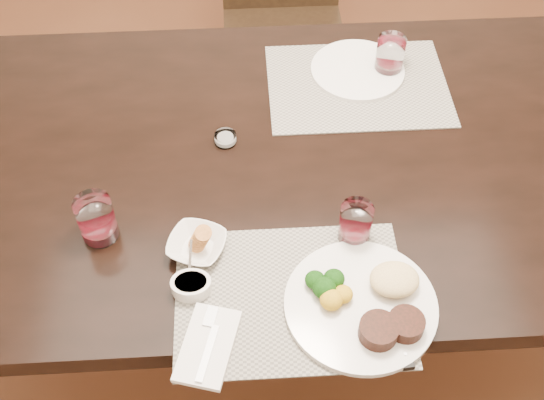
{
  "coord_description": "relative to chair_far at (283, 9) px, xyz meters",
  "views": [
    {
      "loc": [
        -0.16,
        -1.1,
        1.92
      ],
      "look_at": [
        -0.1,
        -0.19,
        0.82
      ],
      "focal_mm": 45.0,
      "sensor_mm": 36.0,
      "label": 1
    }
  ],
  "objects": [
    {
      "name": "ground_plane",
      "position": [
        0.0,
        -0.93,
        -0.5
      ],
      "size": [
        4.5,
        4.5,
        0.0
      ],
      "primitive_type": "plane",
      "color": "#472617",
      "rests_on": "ground"
    },
    {
      "name": "dining_table",
      "position": [
        0.0,
        -0.93,
        0.16
      ],
      "size": [
        2.0,
        1.0,
        0.75
      ],
      "color": "black",
      "rests_on": "ground"
    },
    {
      "name": "chair_far",
      "position": [
        0.0,
        0.0,
        0.0
      ],
      "size": [
        0.42,
        0.42,
        0.9
      ],
      "color": "black",
      "rests_on": "ground"
    },
    {
      "name": "placemat_near",
      "position": [
        -0.08,
        -1.32,
        0.25
      ],
      "size": [
        0.46,
        0.34,
        0.0
      ],
      "primitive_type": "cube",
      "color": "gray",
      "rests_on": "dining_table"
    },
    {
      "name": "placemat_far",
      "position": [
        0.14,
        -0.7,
        0.25
      ],
      "size": [
        0.46,
        0.34,
        0.0
      ],
      "primitive_type": "cube",
      "color": "gray",
      "rests_on": "dining_table"
    },
    {
      "name": "dinner_plate",
      "position": [
        0.07,
        -1.36,
        0.27
      ],
      "size": [
        0.3,
        0.3,
        0.05
      ],
      "rotation": [
        0.0,
        0.0,
        0.21
      ],
      "color": "silver",
      "rests_on": "placemat_near"
    },
    {
      "name": "napkin_fork",
      "position": [
        -0.24,
        -1.42,
        0.26
      ],
      "size": [
        0.13,
        0.18,
        0.02
      ],
      "rotation": [
        0.0,
        0.0,
        -0.28
      ],
      "color": "silver",
      "rests_on": "placemat_near"
    },
    {
      "name": "steak_knife",
      "position": [
        0.12,
        -1.41,
        0.26
      ],
      "size": [
        0.03,
        0.25,
        0.01
      ],
      "rotation": [
        0.0,
        0.0,
        0.06
      ],
      "color": "silver",
      "rests_on": "placemat_near"
    },
    {
      "name": "cracker_bowl",
      "position": [
        -0.26,
        -1.19,
        0.27
      ],
      "size": [
        0.15,
        0.15,
        0.05
      ],
      "rotation": [
        0.0,
        0.0,
        -0.36
      ],
      "color": "silver",
      "rests_on": "placemat_near"
    },
    {
      "name": "sauce_ramekin",
      "position": [
        -0.27,
        -1.29,
        0.27
      ],
      "size": [
        0.08,
        0.12,
        0.06
      ],
      "rotation": [
        0.0,
        0.0,
        -0.12
      ],
      "color": "silver",
      "rests_on": "placemat_near"
    },
    {
      "name": "wine_glass_near",
      "position": [
        0.07,
        -1.18,
        0.29
      ],
      "size": [
        0.07,
        0.07,
        0.09
      ],
      "rotation": [
        0.0,
        0.0,
        -0.16
      ],
      "color": "silver",
      "rests_on": "placemat_near"
    },
    {
      "name": "far_plate",
      "position": [
        0.15,
        -0.65,
        0.26
      ],
      "size": [
        0.25,
        0.25,
        0.01
      ],
      "primitive_type": "cylinder",
      "color": "silver",
      "rests_on": "placemat_far"
    },
    {
      "name": "wine_glass_far",
      "position": [
        0.23,
        -0.65,
        0.3
      ],
      "size": [
        0.07,
        0.07,
        0.1
      ],
      "rotation": [
        0.0,
        0.0,
        -0.28
      ],
      "color": "silver",
      "rests_on": "placemat_far"
    },
    {
      "name": "wine_glass_side",
      "position": [
        -0.47,
        -1.14,
        0.29
      ],
      "size": [
        0.08,
        0.08,
        0.11
      ],
      "rotation": [
        0.0,
        0.0,
        -0.05
      ],
      "color": "silver",
      "rests_on": "dining_table"
    },
    {
      "name": "salt_cellar",
      "position": [
        -0.2,
        -0.88,
        0.26
      ],
      "size": [
        0.05,
        0.05,
        0.02
      ],
      "rotation": [
        0.0,
        0.0,
        -0.35
      ],
      "color": "silver",
      "rests_on": "dining_table"
    }
  ]
}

